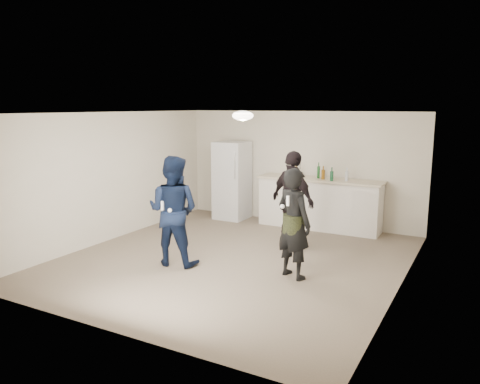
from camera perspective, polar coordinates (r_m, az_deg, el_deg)
The scene contains 21 objects.
floor at distance 8.18m, azimuth -0.67°, elevation -8.17°, with size 6.00×6.00×0.00m, color #6B5B4C.
ceiling at distance 7.75m, azimuth -0.71°, elevation 9.62°, with size 6.00×6.00×0.00m, color silver.
wall_back at distance 10.56m, azimuth 7.26°, elevation 2.97°, with size 6.00×6.00×0.00m, color beige.
wall_front at distance 5.51m, azimuth -16.11°, elevation -4.32°, with size 6.00×6.00×0.00m, color beige.
wall_left at distance 9.50m, azimuth -15.34°, elevation 1.84°, with size 6.00×6.00×0.00m, color beige.
wall_right at distance 6.98m, azimuth 19.43°, elevation -1.42°, with size 6.00×6.00×0.00m, color beige.
counter at distance 10.18m, azimuth 9.61°, elevation -1.52°, with size 2.60×0.56×1.05m, color silver.
counter_top at distance 10.08m, azimuth 9.70°, elevation 1.51°, with size 2.68×0.64×0.04m, color beige.
fridge at distance 10.90m, azimuth -0.97°, elevation 1.42°, with size 0.70×0.70×1.80m, color silver.
fridge_handle at distance 10.38m, azimuth -0.64°, elevation 3.20°, with size 0.02×0.02×0.60m, color silver.
ceiling_dome at distance 8.02m, azimuth 0.35°, elevation 9.29°, with size 0.36×0.36×0.16m, color white.
shaker at distance 10.26m, azimuth 6.24°, elevation 2.35°, with size 0.08×0.08×0.17m, color silver.
man at distance 7.79m, azimuth -8.14°, elevation -2.27°, with size 0.89×0.69×1.82m, color #101F43.
woman at distance 7.17m, azimuth 6.58°, elevation -3.83°, with size 0.62×0.41×1.71m, color black.
camo_shorts at distance 7.17m, azimuth 6.58°, elevation -3.86°, with size 0.34×0.34×0.28m, color #30391A.
spectator at distance 8.59m, azimuth 6.44°, elevation -1.05°, with size 1.07×0.44×1.82m, color black.
remote_man at distance 7.54m, azimuth -9.43°, elevation -1.65°, with size 0.04×0.04×0.15m, color white.
nunchuk_man at distance 7.51m, azimuth -8.55°, elevation -2.23°, with size 0.07×0.07×0.07m, color white.
remote_woman at distance 6.85m, azimuth 5.87°, elevation -1.08°, with size 0.04×0.04×0.15m, color white.
nunchuk_woman at distance 6.94m, azimuth 5.18°, elevation -1.77°, with size 0.07×0.07×0.07m, color white.
bottle_cluster at distance 9.99m, azimuth 9.88°, elevation 2.17°, with size 1.18×0.27×0.26m.
Camera 1 is at (3.78, -6.77, 2.62)m, focal length 35.00 mm.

